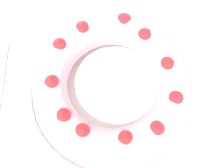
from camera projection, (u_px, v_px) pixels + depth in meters
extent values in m
plane|color=#4C4742|center=(110.00, 143.00, 1.32)|extent=(8.00, 8.00, 0.00)
cube|color=silver|center=(108.00, 97.00, 0.65)|extent=(1.48, 1.15, 0.03)
cylinder|color=white|center=(112.00, 92.00, 0.63)|extent=(0.33, 0.33, 0.01)
torus|color=white|center=(112.00, 90.00, 0.62)|extent=(0.34, 0.34, 0.01)
torus|color=#E09EAD|center=(112.00, 84.00, 0.59)|extent=(0.30, 0.30, 0.07)
cone|color=red|center=(82.00, 25.00, 0.58)|extent=(0.04, 0.04, 0.01)
cone|color=red|center=(59.00, 42.00, 0.57)|extent=(0.04, 0.04, 0.01)
cone|color=red|center=(50.00, 82.00, 0.55)|extent=(0.03, 0.03, 0.01)
cone|color=red|center=(63.00, 114.00, 0.53)|extent=(0.04, 0.04, 0.01)
cone|color=red|center=(82.00, 130.00, 0.52)|extent=(0.03, 0.03, 0.01)
cone|color=red|center=(126.00, 137.00, 0.52)|extent=(0.03, 0.03, 0.01)
cone|color=red|center=(158.00, 127.00, 0.52)|extent=(0.03, 0.03, 0.01)
cone|color=red|center=(177.00, 96.00, 0.54)|extent=(0.04, 0.04, 0.01)
cone|color=red|center=(169.00, 62.00, 0.56)|extent=(0.04, 0.04, 0.01)
cone|color=red|center=(145.00, 32.00, 0.58)|extent=(0.03, 0.03, 0.01)
cone|color=red|center=(124.00, 17.00, 0.59)|extent=(0.03, 0.03, 0.01)
cube|color=silver|center=(1.00, 67.00, 0.65)|extent=(0.02, 0.11, 0.00)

